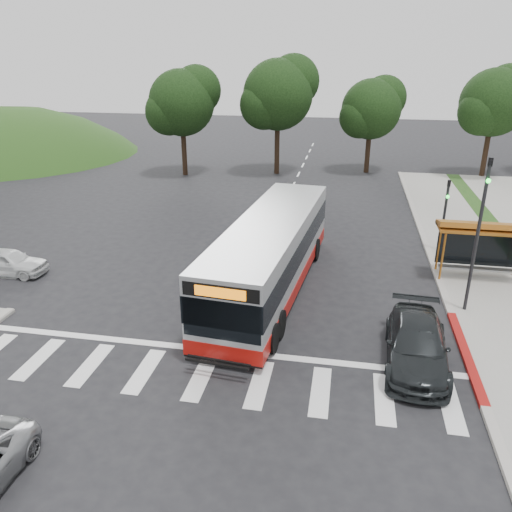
# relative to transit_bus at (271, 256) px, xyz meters

# --- Properties ---
(ground) EXTENTS (140.00, 140.00, 0.00)m
(ground) POSITION_rel_transit_bus_xyz_m (-1.23, -2.07, -1.69)
(ground) COLOR black
(ground) RESTS_ON ground
(sidewalk_east) EXTENTS (4.00, 40.00, 0.12)m
(sidewalk_east) POSITION_rel_transit_bus_xyz_m (9.77, 5.93, -1.63)
(sidewalk_east) COLOR gray
(sidewalk_east) RESTS_ON ground
(curb_east) EXTENTS (0.30, 40.00, 0.15)m
(curb_east) POSITION_rel_transit_bus_xyz_m (7.77, 5.93, -1.62)
(curb_east) COLOR #9E9991
(curb_east) RESTS_ON ground
(curb_east_red) EXTENTS (0.32, 6.00, 0.15)m
(curb_east_red) POSITION_rel_transit_bus_xyz_m (7.77, -4.07, -1.62)
(curb_east_red) COLOR maroon
(curb_east_red) RESTS_ON ground
(hillside_nw) EXTENTS (44.00, 44.00, 10.00)m
(hillside_nw) POSITION_rel_transit_bus_xyz_m (-33.23, 27.93, -1.69)
(hillside_nw) COLOR #173D13
(hillside_nw) RESTS_ON ground
(crosswalk_ladder) EXTENTS (18.00, 2.60, 0.01)m
(crosswalk_ladder) POSITION_rel_transit_bus_xyz_m (-1.23, -7.07, -1.69)
(crosswalk_ladder) COLOR silver
(crosswalk_ladder) RESTS_ON ground
(bus_shelter) EXTENTS (4.20, 1.60, 2.86)m
(bus_shelter) POSITION_rel_transit_bus_xyz_m (9.57, 3.03, 0.66)
(bus_shelter) COLOR #A75F1B
(bus_shelter) RESTS_ON sidewalk_east
(traffic_signal_ne_tall) EXTENTS (0.18, 0.37, 6.50)m
(traffic_signal_ne_tall) POSITION_rel_transit_bus_xyz_m (8.37, -0.58, 2.19)
(traffic_signal_ne_tall) COLOR black
(traffic_signal_ne_tall) RESTS_ON ground
(traffic_signal_ne_short) EXTENTS (0.18, 0.37, 4.00)m
(traffic_signal_ne_short) POSITION_rel_transit_bus_xyz_m (8.37, 6.42, 0.79)
(traffic_signal_ne_short) COLOR black
(traffic_signal_ne_short) RESTS_ON ground
(tree_ne_a) EXTENTS (6.16, 5.74, 9.30)m
(tree_ne_a) POSITION_rel_transit_bus_xyz_m (14.84, 25.99, 4.70)
(tree_ne_a) COLOR black
(tree_ne_a) RESTS_ON parking_lot
(tree_north_a) EXTENTS (6.60, 6.15, 10.17)m
(tree_north_a) POSITION_rel_transit_bus_xyz_m (-3.15, 24.00, 5.23)
(tree_north_a) COLOR black
(tree_north_a) RESTS_ON ground
(tree_north_b) EXTENTS (5.72, 5.33, 8.43)m
(tree_north_b) POSITION_rel_transit_bus_xyz_m (4.84, 25.99, 3.97)
(tree_north_b) COLOR black
(tree_north_b) RESTS_ON ground
(tree_north_c) EXTENTS (6.16, 5.74, 9.30)m
(tree_north_c) POSITION_rel_transit_bus_xyz_m (-11.16, 21.99, 4.60)
(tree_north_c) COLOR black
(tree_north_c) RESTS_ON ground
(transit_bus) EXTENTS (4.06, 13.30, 3.38)m
(transit_bus) POSITION_rel_transit_bus_xyz_m (0.00, 0.00, 0.00)
(transit_bus) COLOR #A9ACAE
(transit_bus) RESTS_ON ground
(pedestrian) EXTENTS (0.76, 0.52, 2.00)m
(pedestrian) POSITION_rel_transit_bus_xyz_m (-0.53, -4.57, -0.69)
(pedestrian) COLOR silver
(pedestrian) RESTS_ON ground
(dark_sedan) EXTENTS (2.39, 5.23, 1.48)m
(dark_sedan) POSITION_rel_transit_bus_xyz_m (5.90, -4.85, -0.95)
(dark_sedan) COLOR black
(dark_sedan) RESTS_ON ground
(west_car_white) EXTENTS (3.74, 1.51, 1.27)m
(west_car_white) POSITION_rel_transit_bus_xyz_m (-12.89, -0.57, -1.06)
(west_car_white) COLOR silver
(west_car_white) RESTS_ON ground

